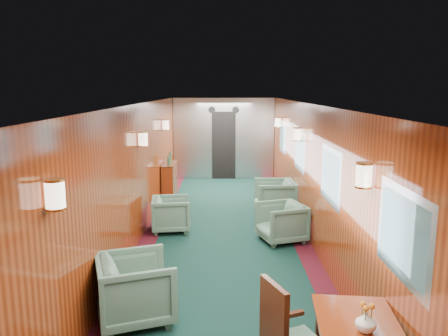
# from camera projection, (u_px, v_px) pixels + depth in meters

# --- Properties ---
(room) EXTENTS (12.00, 12.10, 2.40)m
(room) POSITION_uv_depth(u_px,v_px,m) (224.00, 153.00, 7.06)
(room) COLOR black
(room) RESTS_ON ground
(bulkhead) EXTENTS (2.98, 0.17, 2.39)m
(bulkhead) POSITION_uv_depth(u_px,v_px,m) (224.00, 139.00, 12.96)
(bulkhead) COLOR #B8BBC0
(bulkhead) RESTS_ON ground
(windows_right) EXTENTS (0.02, 8.60, 0.80)m
(windows_right) POSITION_uv_depth(u_px,v_px,m) (312.00, 161.00, 7.34)
(windows_right) COLOR #ADB0B4
(windows_right) RESTS_ON ground
(wall_sconces) EXTENTS (2.97, 7.97, 0.25)m
(wall_sconces) POSITION_uv_depth(u_px,v_px,m) (224.00, 139.00, 7.59)
(wall_sconces) COLOR beige
(wall_sconces) RESTS_ON ground
(dining_table) EXTENTS (0.76, 1.02, 0.72)m
(dining_table) POSITION_uv_depth(u_px,v_px,m) (357.00, 335.00, 3.69)
(dining_table) COLOR maroon
(dining_table) RESTS_ON ground
(side_chair) EXTENTS (0.61, 0.63, 1.07)m
(side_chair) POSITION_uv_depth(u_px,v_px,m) (286.00, 335.00, 3.72)
(side_chair) COLOR #1C4236
(side_chair) RESTS_ON ground
(credenza) EXTENTS (0.30, 0.96, 1.13)m
(credenza) POSITION_uv_depth(u_px,v_px,m) (170.00, 180.00, 10.76)
(credenza) COLOR maroon
(credenza) RESTS_ON ground
(flower_vase) EXTENTS (0.21, 0.21, 0.17)m
(flower_vase) POSITION_uv_depth(u_px,v_px,m) (366.00, 322.00, 3.51)
(flower_vase) COLOR silver
(flower_vase) RESTS_ON dining_table
(armchair_left_near) EXTENTS (1.07, 1.06, 0.77)m
(armchair_left_near) POSITION_uv_depth(u_px,v_px,m) (136.00, 289.00, 5.02)
(armchair_left_near) COLOR #1C4236
(armchair_left_near) RESTS_ON ground
(armchair_left_far) EXTENTS (0.80, 0.78, 0.65)m
(armchair_left_far) POSITION_uv_depth(u_px,v_px,m) (171.00, 214.00, 8.23)
(armchair_left_far) COLOR #1C4236
(armchair_left_far) RESTS_ON ground
(armchair_right_near) EXTENTS (0.94, 0.93, 0.69)m
(armchair_right_near) POSITION_uv_depth(u_px,v_px,m) (281.00, 222.00, 7.66)
(armchair_right_near) COLOR #1C4236
(armchair_right_near) RESTS_ON ground
(armchair_right_far) EXTENTS (0.86, 0.84, 0.76)m
(armchair_right_far) POSITION_uv_depth(u_px,v_px,m) (275.00, 198.00, 9.26)
(armchair_right_far) COLOR #1C4236
(armchair_right_far) RESTS_ON ground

